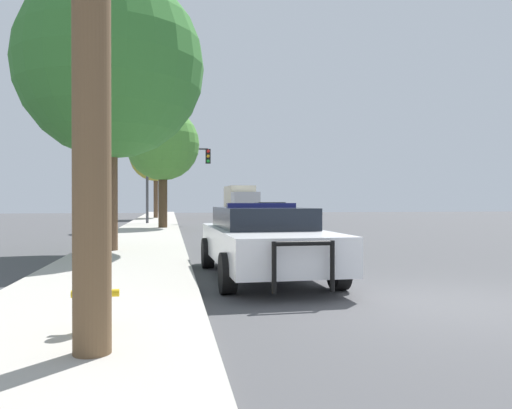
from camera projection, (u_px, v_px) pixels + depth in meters
ground_plane at (457, 305)px, 7.12m from camera, size 110.00×110.00×0.00m
sidewalk_left at (85, 315)px, 6.26m from camera, size 3.00×110.00×0.13m
police_car at (264, 239)px, 9.75m from camera, size 2.22×5.25×1.45m
fire_hydrant at (95, 291)px, 5.27m from camera, size 0.49×0.21×0.77m
traffic_light at (174, 168)px, 30.42m from camera, size 3.91×0.35×4.70m
car_background_oncoming at (270, 213)px, 29.18m from camera, size 2.27×4.54×1.41m
box_truck at (241, 200)px, 47.59m from camera, size 2.69×7.37×2.90m
tree_sidewalk_mid at (163, 145)px, 25.30m from camera, size 3.70×3.70×6.10m
tree_sidewalk_near at (111, 66)px, 13.67m from camera, size 5.09×5.09×7.62m
tree_sidewalk_far at (156, 155)px, 39.72m from camera, size 4.15×4.15×7.08m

